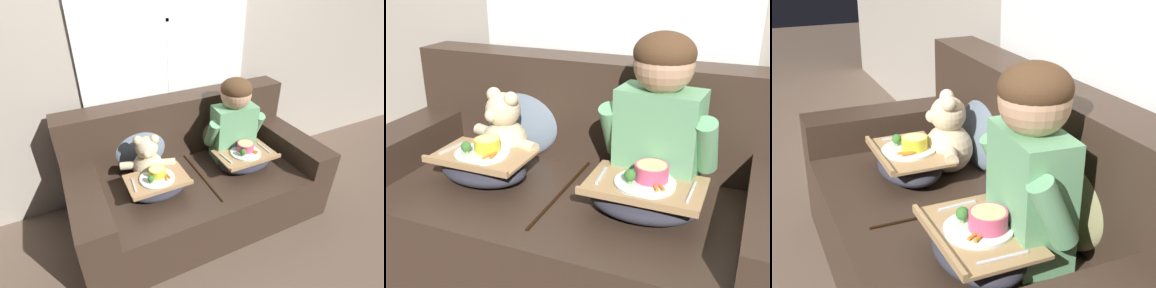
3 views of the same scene
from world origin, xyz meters
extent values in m
plane|color=brown|center=(0.00, 0.00, 0.00)|extent=(14.00, 14.00, 0.00)
cube|color=#A89E8E|center=(0.00, 0.57, 1.30)|extent=(8.00, 0.05, 2.60)
cube|color=white|center=(0.00, 0.53, 1.44)|extent=(1.37, 0.02, 1.35)
cube|color=black|center=(0.00, 0.53, 1.44)|extent=(1.32, 0.01, 1.30)
cube|color=white|center=(0.00, 0.52, 1.44)|extent=(0.02, 0.02, 1.30)
cube|color=white|center=(0.00, 0.52, 1.44)|extent=(1.32, 0.02, 0.02)
cube|color=#38281E|center=(0.00, 0.00, 0.21)|extent=(1.88, 0.95, 0.41)
cube|color=#38281E|center=(0.00, 0.37, 0.66)|extent=(1.88, 0.22, 0.49)
cube|color=#38281E|center=(-0.83, 0.00, 0.50)|extent=(0.22, 0.95, 0.17)
cube|color=#38281E|center=(0.83, 0.00, 0.50)|extent=(0.22, 0.95, 0.17)
cube|color=black|center=(0.00, -0.02, 0.41)|extent=(0.01, 0.69, 0.01)
ellipsoid|color=#898456|center=(0.36, 0.29, 0.61)|extent=(0.41, 0.20, 0.43)
ellipsoid|color=slate|center=(-0.36, 0.29, 0.61)|extent=(0.42, 0.20, 0.44)
cube|color=#66A370|center=(0.36, 0.10, 0.64)|extent=(0.35, 0.21, 0.45)
sphere|color=tan|center=(0.36, 0.10, 0.96)|extent=(0.23, 0.23, 0.23)
ellipsoid|color=#4C331E|center=(0.36, 0.10, 1.00)|extent=(0.24, 0.24, 0.16)
cylinder|color=#66A370|center=(0.17, 0.09, 0.67)|extent=(0.10, 0.18, 0.25)
cylinder|color=#66A370|center=(0.55, 0.06, 0.67)|extent=(0.10, 0.18, 0.25)
sphere|color=beige|center=(-0.36, 0.10, 0.52)|extent=(0.22, 0.22, 0.22)
sphere|color=beige|center=(-0.36, 0.10, 0.69)|extent=(0.16, 0.16, 0.16)
sphere|color=beige|center=(-0.42, 0.11, 0.75)|extent=(0.07, 0.07, 0.07)
sphere|color=beige|center=(-0.31, 0.08, 0.75)|extent=(0.07, 0.07, 0.07)
sphere|color=beige|center=(-0.38, 0.03, 0.68)|extent=(0.06, 0.06, 0.06)
sphere|color=black|center=(-0.39, 0.01, 0.68)|extent=(0.02, 0.02, 0.02)
cylinder|color=beige|center=(-0.50, 0.14, 0.54)|extent=(0.12, 0.09, 0.06)
cylinder|color=beige|center=(-0.22, 0.05, 0.54)|extent=(0.12, 0.09, 0.06)
cylinder|color=beige|center=(-0.44, 0.01, 0.44)|extent=(0.09, 0.11, 0.06)
cylinder|color=beige|center=(-0.35, -0.03, 0.44)|extent=(0.09, 0.11, 0.06)
ellipsoid|color=#2D2D38|center=(0.36, -0.09, 0.47)|extent=(0.43, 0.29, 0.12)
cube|color=tan|center=(0.36, -0.09, 0.53)|extent=(0.44, 0.30, 0.01)
cube|color=tan|center=(0.36, -0.23, 0.55)|extent=(0.44, 0.02, 0.02)
cylinder|color=silver|center=(0.36, -0.09, 0.55)|extent=(0.23, 0.23, 0.01)
cylinder|color=#D64C70|center=(0.38, -0.06, 0.58)|extent=(0.13, 0.13, 0.06)
cylinder|color=#E5D189|center=(0.38, -0.06, 0.61)|extent=(0.11, 0.11, 0.01)
sphere|color=#38702D|center=(0.31, -0.13, 0.58)|extent=(0.05, 0.05, 0.05)
cylinder|color=#7A9E56|center=(0.31, -0.13, 0.56)|extent=(0.02, 0.02, 0.02)
cylinder|color=orange|center=(0.41, -0.13, 0.56)|extent=(0.03, 0.05, 0.01)
cylinder|color=orange|center=(0.43, -0.12, 0.56)|extent=(0.04, 0.04, 0.01)
cube|color=silver|center=(0.19, -0.09, 0.54)|extent=(0.02, 0.14, 0.01)
cube|color=silver|center=(0.53, -0.09, 0.54)|extent=(0.01, 0.17, 0.01)
ellipsoid|color=#2D2D38|center=(-0.36, -0.09, 0.47)|extent=(0.40, 0.27, 0.12)
cube|color=tan|center=(-0.36, -0.09, 0.53)|extent=(0.42, 0.28, 0.01)
cube|color=tan|center=(-0.36, -0.23, 0.55)|extent=(0.42, 0.02, 0.02)
cylinder|color=silver|center=(-0.36, -0.09, 0.55)|extent=(0.24, 0.24, 0.01)
cylinder|color=yellow|center=(-0.35, -0.07, 0.58)|extent=(0.11, 0.11, 0.05)
cylinder|color=#E5D189|center=(-0.35, -0.07, 0.60)|extent=(0.10, 0.10, 0.01)
sphere|color=#38702D|center=(-0.42, -0.13, 0.58)|extent=(0.04, 0.04, 0.04)
cylinder|color=#7A9E56|center=(-0.42, -0.13, 0.56)|extent=(0.02, 0.02, 0.02)
cylinder|color=orange|center=(-0.31, -0.13, 0.56)|extent=(0.03, 0.06, 0.01)
cylinder|color=orange|center=(-0.29, -0.12, 0.56)|extent=(0.02, 0.06, 0.01)
cube|color=silver|center=(-0.52, -0.09, 0.54)|extent=(0.03, 0.14, 0.01)
camera|label=1|loc=(-0.86, -1.64, 1.80)|focal=28.00mm
camera|label=2|loc=(0.70, -1.57, 1.33)|focal=42.00mm
camera|label=3|loc=(1.71, -0.73, 1.46)|focal=50.00mm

